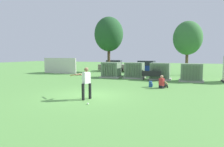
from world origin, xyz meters
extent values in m
plane|color=#5B9947|center=(0.00, 0.00, 0.00)|extent=(96.00, 96.00, 0.00)
cube|color=beige|center=(-9.79, 10.50, 1.00)|extent=(4.80, 0.12, 2.00)
cube|color=#9E9B93|center=(-2.05, 8.94, 0.06)|extent=(2.10, 1.70, 0.12)
cube|color=slate|center=(-2.05, 8.94, 0.87)|extent=(1.80, 1.40, 1.50)
cube|color=#5B7056|center=(-2.69, 8.18, 0.87)|extent=(0.06, 0.12, 1.27)
cube|color=#5B7056|center=(-2.43, 8.18, 0.87)|extent=(0.06, 0.12, 1.27)
cube|color=#5B7056|center=(-2.18, 8.18, 0.87)|extent=(0.06, 0.12, 1.27)
cube|color=#5B7056|center=(-1.92, 8.18, 0.87)|extent=(0.06, 0.12, 1.27)
cube|color=#5B7056|center=(-1.67, 8.18, 0.87)|extent=(0.06, 0.12, 1.27)
cube|color=#5B7056|center=(-1.41, 8.18, 0.87)|extent=(0.06, 0.12, 1.27)
cube|color=#9E9B93|center=(0.43, 9.23, 0.06)|extent=(2.10, 1.70, 0.12)
cube|color=slate|center=(0.43, 9.23, 0.87)|extent=(1.80, 1.40, 1.50)
cube|color=#5B7056|center=(-0.21, 8.47, 0.87)|extent=(0.06, 0.12, 1.27)
cube|color=#5B7056|center=(0.05, 8.47, 0.87)|extent=(0.06, 0.12, 1.27)
cube|color=#5B7056|center=(0.30, 8.47, 0.87)|extent=(0.06, 0.12, 1.27)
cube|color=#5B7056|center=(0.56, 8.47, 0.87)|extent=(0.06, 0.12, 1.27)
cube|color=#5B7056|center=(0.81, 8.47, 0.87)|extent=(0.06, 0.12, 1.27)
cube|color=#5B7056|center=(1.07, 8.47, 0.87)|extent=(0.06, 0.12, 1.27)
cube|color=#9E9B93|center=(3.03, 9.04, 0.06)|extent=(2.10, 1.70, 0.12)
cube|color=slate|center=(3.03, 9.04, 0.87)|extent=(1.80, 1.40, 1.50)
cube|color=#5B7056|center=(2.39, 8.28, 0.87)|extent=(0.06, 0.12, 1.27)
cube|color=#5B7056|center=(2.65, 8.28, 0.87)|extent=(0.06, 0.12, 1.27)
cube|color=#5B7056|center=(2.90, 8.28, 0.87)|extent=(0.06, 0.12, 1.27)
cube|color=#5B7056|center=(3.16, 8.28, 0.87)|extent=(0.06, 0.12, 1.27)
cube|color=#5B7056|center=(3.41, 8.28, 0.87)|extent=(0.06, 0.12, 1.27)
cube|color=#5B7056|center=(3.67, 8.28, 0.87)|extent=(0.06, 0.12, 1.27)
cube|color=#9E9B93|center=(5.84, 8.77, 0.06)|extent=(2.10, 1.70, 0.12)
cube|color=slate|center=(5.84, 8.77, 0.87)|extent=(1.80, 1.40, 1.50)
cube|color=#5B7056|center=(5.20, 8.01, 0.87)|extent=(0.06, 0.12, 1.27)
cube|color=#5B7056|center=(5.45, 8.01, 0.87)|extent=(0.06, 0.12, 1.27)
cube|color=#5B7056|center=(5.71, 8.01, 0.87)|extent=(0.06, 0.12, 1.27)
cube|color=#5B7056|center=(5.96, 8.01, 0.87)|extent=(0.06, 0.12, 1.27)
cube|color=#5B7056|center=(6.22, 8.01, 0.87)|extent=(0.06, 0.12, 1.27)
cube|color=#5B7056|center=(6.47, 8.01, 0.87)|extent=(0.06, 0.12, 1.27)
cube|color=black|center=(2.40, 8.00, 0.45)|extent=(1.82, 0.50, 0.05)
cube|color=black|center=(2.39, 7.82, 0.70)|extent=(1.80, 0.15, 0.44)
cylinder|color=black|center=(1.65, 8.18, 0.21)|extent=(0.06, 0.06, 0.42)
cylinder|color=black|center=(3.18, 8.10, 0.21)|extent=(0.06, 0.06, 0.42)
cylinder|color=black|center=(1.63, 7.90, 0.21)|extent=(0.06, 0.06, 0.42)
cylinder|color=black|center=(3.16, 7.82, 0.21)|extent=(0.06, 0.06, 0.42)
cylinder|color=black|center=(0.30, -1.13, 0.44)|extent=(0.16, 0.16, 0.88)
cylinder|color=black|center=(0.48, -0.68, 0.44)|extent=(0.16, 0.16, 0.88)
cube|color=white|center=(0.39, -0.90, 1.18)|extent=(0.37, 0.46, 0.60)
sphere|color=brown|center=(0.39, -0.90, 1.62)|extent=(0.23, 0.23, 0.23)
cylinder|color=brown|center=(0.01, -0.85, 1.34)|extent=(0.42, 0.47, 0.09)
cylinder|color=brown|center=(0.07, -0.68, 1.34)|extent=(0.11, 0.54, 0.09)
cylinder|color=#A5723F|center=(-0.59, -0.52, 1.27)|extent=(0.81, 0.37, 0.21)
sphere|color=#A5723F|center=(-0.20, -0.67, 1.34)|extent=(0.08, 0.08, 0.08)
sphere|color=white|center=(0.98, -1.85, 0.04)|extent=(0.09, 0.09, 0.09)
cube|color=black|center=(3.77, 4.10, 0.10)|extent=(0.42, 0.39, 0.20)
cube|color=red|center=(3.77, 4.10, 0.46)|extent=(0.42, 0.38, 0.52)
sphere|color=tan|center=(3.77, 4.10, 0.85)|extent=(0.22, 0.22, 0.22)
cylinder|color=black|center=(3.81, 4.35, 0.22)|extent=(0.36, 0.45, 0.13)
cylinder|color=black|center=(3.94, 4.53, 0.23)|extent=(0.26, 0.31, 0.46)
cylinder|color=black|center=(3.98, 4.24, 0.22)|extent=(0.36, 0.45, 0.13)
cylinder|color=black|center=(4.10, 4.42, 0.23)|extent=(0.26, 0.31, 0.46)
cylinder|color=tan|center=(3.70, 4.42, 0.42)|extent=(0.30, 0.39, 0.32)
cylinder|color=tan|center=(4.08, 4.16, 0.42)|extent=(0.30, 0.39, 0.32)
cube|color=#264C8C|center=(2.92, 4.35, 0.22)|extent=(0.21, 0.33, 0.44)
cube|color=navy|center=(3.05, 4.36, 0.15)|extent=(0.07, 0.23, 0.22)
cylinder|color=#4C3828|center=(-4.79, 15.00, 1.62)|extent=(0.40, 0.40, 3.24)
ellipsoid|color=#235128|center=(-4.79, 15.00, 5.26)|extent=(3.99, 3.99, 4.74)
cylinder|color=brown|center=(5.43, 14.47, 1.35)|extent=(0.33, 0.33, 2.70)
ellipsoid|color=#387038|center=(5.43, 14.47, 4.37)|extent=(3.32, 3.32, 3.94)
cube|color=gray|center=(-4.71, 16.49, 0.58)|extent=(4.39, 2.26, 0.80)
cube|color=#262B33|center=(-4.56, 16.51, 1.30)|extent=(2.30, 1.84, 0.64)
cylinder|color=black|center=(-5.88, 15.46, 0.32)|extent=(0.66, 0.31, 0.64)
cylinder|color=black|center=(-6.12, 17.15, 0.32)|extent=(0.66, 0.31, 0.64)
cylinder|color=black|center=(-3.30, 15.82, 0.32)|extent=(0.66, 0.31, 0.64)
cylinder|color=black|center=(-3.54, 17.51, 0.32)|extent=(0.66, 0.31, 0.64)
cube|color=navy|center=(0.26, 15.70, 0.58)|extent=(4.29, 1.95, 0.80)
cube|color=#262B33|center=(0.41, 15.69, 1.30)|extent=(2.19, 1.68, 0.64)
cylinder|color=black|center=(-1.09, 14.93, 0.32)|extent=(0.65, 0.26, 0.64)
cylinder|color=black|center=(-0.99, 16.62, 0.32)|extent=(0.65, 0.26, 0.64)
cylinder|color=black|center=(1.51, 14.77, 0.32)|extent=(0.65, 0.26, 0.64)
cylinder|color=black|center=(1.61, 16.47, 0.32)|extent=(0.65, 0.26, 0.64)
camera|label=1|loc=(5.35, -9.87, 2.42)|focal=30.55mm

